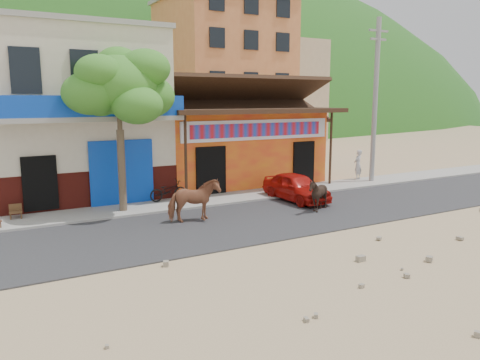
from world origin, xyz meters
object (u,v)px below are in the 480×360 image
at_px(tree, 120,130).
at_px(cow_dark, 318,195).
at_px(cafe_chair_left, 15,206).
at_px(cow_tan, 194,201).
at_px(scooter, 168,191).
at_px(utility_pole, 375,101).
at_px(pedestrian, 358,164).
at_px(red_car, 296,187).

height_order(tree, cow_dark, tree).
height_order(cow_dark, cafe_chair_left, cow_dark).
bearing_deg(cow_tan, scooter, 0.01).
bearing_deg(tree, utility_pole, 0.90).
relative_size(utility_pole, cow_tan, 4.57).
xyz_separation_m(scooter, cafe_chair_left, (-5.67, -0.12, 0.04)).
relative_size(cow_dark, pedestrian, 0.83).
bearing_deg(utility_pole, red_car, -164.26).
distance_m(tree, cow_tan, 3.87).
relative_size(cow_dark, scooter, 0.81).
distance_m(cow_dark, pedestrian, 7.43).
bearing_deg(red_car, pedestrian, 21.54).
xyz_separation_m(cow_dark, cafe_chair_left, (-10.06, 4.06, -0.11)).
bearing_deg(tree, cow_tan, -55.12).
xyz_separation_m(cow_tan, scooter, (0.31, 3.31, -0.25)).
distance_m(cow_dark, red_car, 1.97).
bearing_deg(scooter, cow_dark, -135.21).
xyz_separation_m(red_car, scooter, (-4.77, 2.25, -0.09)).
height_order(cow_dark, red_car, cow_dark).
bearing_deg(scooter, cow_tan, 173.14).
xyz_separation_m(tree, cow_dark, (6.45, -3.41, -2.45)).
relative_size(utility_pole, cafe_chair_left, 8.91).
distance_m(utility_pole, scooter, 11.33).
bearing_deg(red_car, scooter, 153.49).
relative_size(red_car, pedestrian, 2.23).
distance_m(utility_pole, cafe_chair_left, 16.79).
bearing_deg(cow_tan, cow_dark, -95.27).
bearing_deg(cow_tan, red_car, -72.98).
height_order(cow_tan, cafe_chair_left, cow_tan).
height_order(scooter, cafe_chair_left, cafe_chair_left).
bearing_deg(cow_dark, pedestrian, 139.00).
distance_m(utility_pole, red_car, 7.11).
xyz_separation_m(cow_tan, cafe_chair_left, (-5.37, 3.19, -0.21)).
relative_size(cow_tan, red_car, 0.51).
bearing_deg(utility_pole, cafe_chair_left, 178.41).
height_order(utility_pole, scooter, utility_pole).
distance_m(pedestrian, cafe_chair_left, 16.11).
xyz_separation_m(tree, red_car, (6.85, -1.48, -2.50)).
xyz_separation_m(cow_dark, red_car, (0.39, 1.93, -0.05)).
height_order(cow_tan, cow_dark, cow_tan).
distance_m(utility_pole, cow_tan, 11.85).
relative_size(red_car, cafe_chair_left, 3.81).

